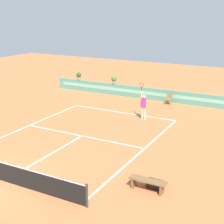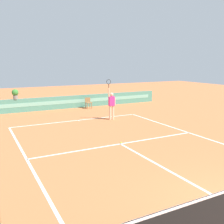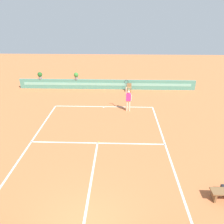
{
  "view_description": "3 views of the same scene",
  "coord_description": "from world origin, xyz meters",
  "views": [
    {
      "loc": [
        10.74,
        -9.75,
        7.4
      ],
      "look_at": [
        0.81,
        8.76,
        1.0
      ],
      "focal_mm": 54.6,
      "sensor_mm": 36.0,
      "label": 1
    },
    {
      "loc": [
        -5.6,
        -3.45,
        3.65
      ],
      "look_at": [
        0.81,
        8.76,
        1.0
      ],
      "focal_mm": 41.86,
      "sensor_mm": 36.0,
      "label": 2
    },
    {
      "loc": [
        1.26,
        -4.44,
        7.29
      ],
      "look_at": [
        0.81,
        8.76,
        1.0
      ],
      "focal_mm": 33.98,
      "sensor_mm": 36.0,
      "label": 3
    }
  ],
  "objects": [
    {
      "name": "ground_plane",
      "position": [
        0.0,
        6.0,
        0.0
      ],
      "size": [
        60.0,
        60.0,
        0.0
      ],
      "primitive_type": "plane",
      "color": "#C66B3D"
    },
    {
      "name": "court_lines",
      "position": [
        0.0,
        6.72,
        0.0
      ],
      "size": [
        8.32,
        11.94,
        0.01
      ],
      "color": "white",
      "rests_on": "ground"
    },
    {
      "name": "back_wall_barrier",
      "position": [
        0.0,
        16.39,
        0.5
      ],
      "size": [
        18.0,
        0.21,
        1.0
      ],
      "color": "#4C8E7A",
      "rests_on": "ground"
    },
    {
      "name": "ball_kid_chair",
      "position": [
        2.28,
        15.66,
        0.48
      ],
      "size": [
        0.44,
        0.44,
        0.85
      ],
      "color": "olive",
      "rests_on": "ground"
    },
    {
      "name": "tennis_player",
      "position": [
        2.01,
        11.12,
        1.05
      ],
      "size": [
        0.62,
        0.24,
        2.58
      ],
      "color": "beige",
      "rests_on": "ground"
    },
    {
      "name": "tennis_ball_near_baseline",
      "position": [
        0.07,
        6.47,
        0.03
      ],
      "size": [
        0.07,
        0.07,
        0.07
      ],
      "primitive_type": "sphere",
      "color": "#CCE033",
      "rests_on": "ground"
    },
    {
      "name": "potted_plant_left",
      "position": [
        -3.1,
        16.39,
        1.41
      ],
      "size": [
        0.48,
        0.48,
        0.72
      ],
      "color": "gray",
      "rests_on": "back_wall_barrier"
    }
  ]
}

